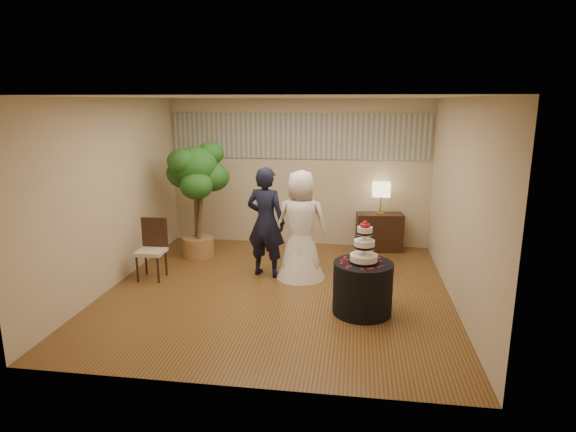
% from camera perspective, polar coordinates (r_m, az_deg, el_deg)
% --- Properties ---
extents(floor, '(5.00, 5.00, 0.00)m').
position_cam_1_polar(floor, '(7.24, -1.25, -8.82)').
color(floor, brown).
rests_on(floor, ground).
extents(ceiling, '(5.00, 5.00, 0.00)m').
position_cam_1_polar(ceiling, '(6.70, -1.37, 13.93)').
color(ceiling, white).
rests_on(ceiling, wall_back).
extents(wall_back, '(5.00, 0.06, 2.80)m').
position_cam_1_polar(wall_back, '(9.27, 1.24, 5.13)').
color(wall_back, beige).
rests_on(wall_back, ground).
extents(wall_front, '(5.00, 0.06, 2.80)m').
position_cam_1_polar(wall_front, '(4.46, -6.59, -4.20)').
color(wall_front, beige).
rests_on(wall_front, ground).
extents(wall_left, '(0.06, 5.00, 2.80)m').
position_cam_1_polar(wall_left, '(7.65, -20.14, 2.50)').
color(wall_left, beige).
rests_on(wall_left, ground).
extents(wall_right, '(0.06, 5.00, 2.80)m').
position_cam_1_polar(wall_right, '(6.89, 19.68, 1.40)').
color(wall_right, beige).
rests_on(wall_right, ground).
extents(mural_border, '(4.90, 0.02, 0.85)m').
position_cam_1_polar(mural_border, '(9.18, 1.24, 9.44)').
color(mural_border, '#9FA094').
rests_on(mural_border, wall_back).
extents(groom, '(0.73, 0.57, 1.76)m').
position_cam_1_polar(groom, '(7.60, -2.64, -0.73)').
color(groom, black).
rests_on(groom, floor).
extents(bride, '(0.88, 0.82, 1.73)m').
position_cam_1_polar(bride, '(7.51, 1.53, -1.05)').
color(bride, white).
rests_on(bride, floor).
extents(cake_table, '(0.84, 0.84, 0.70)m').
position_cam_1_polar(cake_table, '(6.48, 8.84, -8.41)').
color(cake_table, black).
rests_on(cake_table, floor).
extents(wedding_cake, '(0.36, 0.36, 0.56)m').
position_cam_1_polar(wedding_cake, '(6.28, 9.04, -3.05)').
color(wedding_cake, white).
rests_on(wedding_cake, cake_table).
extents(console, '(0.89, 0.47, 0.71)m').
position_cam_1_polar(console, '(9.17, 10.76, -1.89)').
color(console, black).
rests_on(console, floor).
extents(table_lamp, '(0.32, 0.32, 0.58)m').
position_cam_1_polar(table_lamp, '(9.02, 10.94, 2.06)').
color(table_lamp, '#CEB987').
rests_on(table_lamp, console).
extents(ficus_tree, '(1.27, 1.27, 2.09)m').
position_cam_1_polar(ficus_tree, '(8.65, -10.81, 1.90)').
color(ficus_tree, '#20551B').
rests_on(ficus_tree, floor).
extents(side_chair, '(0.44, 0.46, 0.95)m').
position_cam_1_polar(side_chair, '(7.85, -15.95, -3.88)').
color(side_chair, black).
rests_on(side_chair, floor).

